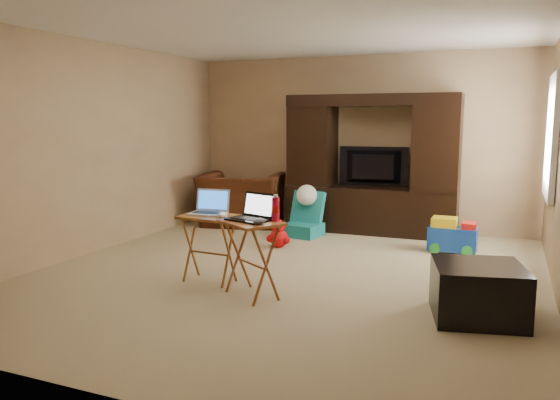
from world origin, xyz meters
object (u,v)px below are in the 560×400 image
at_px(push_toy, 453,235).
at_px(laptop_right, 248,207).
at_px(child_rocker, 303,214).
at_px(plush_toy, 279,233).
at_px(ottoman, 478,292).
at_px(tray_table_left, 209,249).
at_px(laptop_left, 207,202).
at_px(tray_table_right, 252,259).
at_px(mouse_right, 259,221).
at_px(entertainment_center, 372,164).
at_px(television, 373,167).
at_px(mouse_left, 222,215).
at_px(recliner, 242,199).
at_px(water_bottle, 276,209).

relative_size(push_toy, laptop_right, 1.58).
relative_size(child_rocker, plush_toy, 1.72).
distance_m(ottoman, tray_table_left, 2.49).
distance_m(plush_toy, push_toy, 2.11).
distance_m(laptop_left, laptop_right, 0.62).
xyz_separation_m(tray_table_right, laptop_right, (-0.04, 0.02, 0.46)).
bearing_deg(mouse_right, laptop_right, 140.53).
xyz_separation_m(entertainment_center, mouse_right, (-0.17, -3.34, -0.24)).
height_order(television, mouse_left, television).
relative_size(child_rocker, tray_table_right, 0.89).
height_order(laptop_right, mouse_left, laptop_right).
xyz_separation_m(plush_toy, mouse_right, (0.65, -1.96, 0.54)).
bearing_deg(laptop_left, television, 66.37).
bearing_deg(tray_table_right, television, 117.13).
bearing_deg(tray_table_right, plush_toy, 138.24).
distance_m(television, recliner, 2.01).
xyz_separation_m(recliner, water_bottle, (1.82, -2.92, 0.41)).
bearing_deg(laptop_right, push_toy, 74.47).
relative_size(entertainment_center, tray_table_left, 3.54).
bearing_deg(laptop_left, recliner, 103.47).
distance_m(laptop_right, water_bottle, 0.25).
xyz_separation_m(child_rocker, ottoman, (2.38, -2.37, -0.09)).
bearing_deg(child_rocker, laptop_right, -72.21).
relative_size(tray_table_right, mouse_right, 4.92).
relative_size(mouse_right, water_bottle, 0.66).
bearing_deg(push_toy, child_rocker, 176.69).
xyz_separation_m(child_rocker, push_toy, (1.97, -0.14, -0.09)).
bearing_deg(laptop_left, ottoman, -8.18).
relative_size(entertainment_center, laptop_left, 6.76).
xyz_separation_m(entertainment_center, laptop_left, (-0.91, -2.95, -0.18)).
height_order(ottoman, mouse_right, mouse_right).
distance_m(entertainment_center, push_toy, 1.61).
xyz_separation_m(recliner, ottoman, (3.52, -2.78, -0.17)).
height_order(tray_table_left, water_bottle, water_bottle).
distance_m(television, push_toy, 1.63).
distance_m(television, mouse_right, 3.42).
bearing_deg(water_bottle, child_rocker, 105.15).
distance_m(tray_table_right, laptop_right, 0.47).
height_order(tray_table_left, mouse_right, mouse_right).
relative_size(entertainment_center, tray_table_right, 3.41).
xyz_separation_m(tray_table_left, laptop_left, (-0.03, 0.03, 0.45)).
relative_size(entertainment_center, mouse_left, 17.42).
height_order(television, child_rocker, television).
height_order(tray_table_right, water_bottle, water_bottle).
xyz_separation_m(plush_toy, laptop_right, (0.48, -1.82, 0.63)).
bearing_deg(push_toy, laptop_right, -121.55).
height_order(push_toy, laptop_left, laptop_left).
bearing_deg(water_bottle, mouse_left, 171.05).
bearing_deg(child_rocker, laptop_left, -85.11).
relative_size(television, plush_toy, 2.72).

